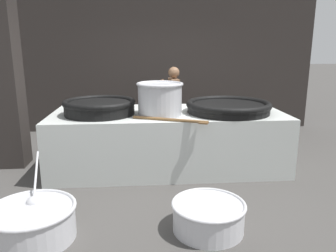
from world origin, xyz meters
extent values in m
plane|color=#474442|center=(0.00, 0.00, 0.00)|extent=(60.00, 60.00, 0.00)
cube|color=#2D2826|center=(0.00, 2.55, 1.96)|extent=(6.94, 0.24, 3.92)
cube|color=#2D2826|center=(-2.46, 0.28, 1.96)|extent=(0.41, 0.41, 3.92)
cube|color=silver|center=(0.00, 0.00, 0.44)|extent=(3.51, 1.44, 0.88)
cylinder|color=black|center=(-1.02, -0.09, 0.97)|extent=(1.02, 1.02, 0.18)
torus|color=black|center=(-1.02, -0.09, 1.06)|extent=(1.06, 1.06, 0.08)
cylinder|color=black|center=(0.91, -0.10, 0.94)|extent=(1.24, 1.24, 0.12)
torus|color=black|center=(0.91, -0.10, 1.01)|extent=(1.28, 1.28, 0.10)
cylinder|color=#B7B7BC|center=(-0.14, -0.23, 1.11)|extent=(0.63, 0.63, 0.45)
torus|color=#B7B7BC|center=(-0.14, -0.23, 1.34)|extent=(0.68, 0.68, 0.04)
cylinder|color=brown|center=(-0.03, -0.62, 0.90)|extent=(0.99, 0.45, 0.04)
cube|color=brown|center=(0.40, -0.80, 0.89)|extent=(0.15, 0.14, 0.02)
cylinder|color=brown|center=(0.21, 1.06, 0.37)|extent=(0.11, 0.11, 0.74)
cylinder|color=brown|center=(0.19, 1.22, 0.37)|extent=(0.11, 0.11, 0.74)
cube|color=#334C72|center=(0.20, 1.14, 0.52)|extent=(0.19, 0.24, 0.48)
cube|color=brown|center=(0.20, 1.14, 1.01)|extent=(0.18, 0.46, 0.54)
cylinder|color=brown|center=(0.13, 0.91, 1.01)|extent=(0.30, 0.11, 0.50)
cylinder|color=brown|center=(0.09, 1.36, 1.01)|extent=(0.30, 0.11, 0.50)
sphere|color=brown|center=(0.20, 1.14, 1.39)|extent=(0.21, 0.21, 0.21)
cylinder|color=silver|center=(-1.49, -1.91, 0.16)|extent=(0.82, 0.82, 0.33)
torus|color=silver|center=(-1.49, -1.91, 0.33)|extent=(0.86, 0.86, 0.04)
cylinder|color=#6B9347|center=(-1.49, -1.91, 0.24)|extent=(0.72, 0.72, 0.08)
sphere|color=silver|center=(-1.51, -1.77, 0.31)|extent=(0.15, 0.15, 0.15)
cylinder|color=silver|center=(-1.55, -1.50, 0.50)|extent=(0.11, 0.55, 0.40)
cylinder|color=silver|center=(0.26, -1.89, 0.14)|extent=(0.74, 0.74, 0.29)
torus|color=silver|center=(0.26, -1.89, 0.29)|extent=(0.77, 0.77, 0.04)
cylinder|color=orange|center=(0.26, -1.89, 0.21)|extent=(0.65, 0.65, 0.07)
cylinder|color=orange|center=(0.27, -1.85, 0.27)|extent=(0.05, 0.05, 0.04)
cylinder|color=orange|center=(0.25, -1.93, 0.26)|extent=(0.05, 0.05, 0.03)
cylinder|color=orange|center=(0.38, -1.69, 0.26)|extent=(0.05, 0.04, 0.04)
cylinder|color=orange|center=(0.46, -1.90, 0.26)|extent=(0.05, 0.06, 0.04)
cylinder|color=orange|center=(0.40, -1.72, 0.26)|extent=(0.05, 0.03, 0.03)
cylinder|color=orange|center=(0.44, -1.91, 0.26)|extent=(0.06, 0.07, 0.04)
cylinder|color=orange|center=(0.26, -1.89, 0.26)|extent=(0.05, 0.05, 0.04)
cylinder|color=orange|center=(0.29, -1.92, 0.26)|extent=(0.06, 0.07, 0.03)
cylinder|color=orange|center=(0.17, -1.68, 0.26)|extent=(0.04, 0.04, 0.04)
camera|label=1|loc=(-0.40, -4.91, 1.86)|focal=35.00mm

